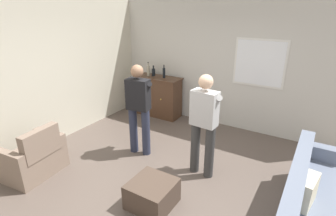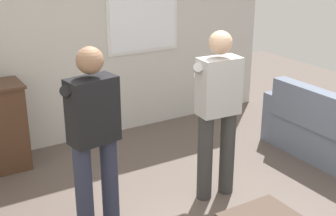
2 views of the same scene
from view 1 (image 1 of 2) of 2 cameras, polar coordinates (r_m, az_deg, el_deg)
name	(u,v)px [view 1 (image 1 of 2)]	position (r m, az deg, el deg)	size (l,w,h in m)	color
ground	(161,183)	(4.28, -1.48, -16.06)	(10.40, 10.40, 0.00)	brown
wall_back_with_window	(228,65)	(5.92, 12.84, 9.19)	(5.20, 0.15, 2.80)	beige
wall_side_left	(41,75)	(5.48, -25.88, 6.57)	(0.12, 5.20, 2.80)	beige
couch	(306,211)	(3.72, 27.83, -19.18)	(0.57, 2.58, 0.87)	slate
armchair	(34,158)	(4.84, -27.07, -9.71)	(0.73, 0.94, 0.85)	#7F6B5B
sideboard_cabinet	(158,96)	(6.53, -2.09, 2.56)	(1.14, 0.49, 0.99)	#472D1E
bottle_wine_green	(148,71)	(6.47, -4.31, 8.12)	(0.07, 0.07, 0.34)	gray
bottle_liquor_amber	(164,73)	(6.29, -0.88, 7.72)	(0.06, 0.06, 0.31)	black
bottle_spirits_clear	(153,72)	(6.47, -3.18, 7.85)	(0.08, 0.08, 0.26)	black
ottoman	(152,194)	(3.81, -3.47, -18.10)	(0.59, 0.59, 0.36)	#47382D
person_standing_left	(139,106)	(4.69, -6.36, 0.47)	(0.55, 0.50, 1.68)	#282D42
person_standing_right	(204,121)	(4.08, 7.86, -2.89)	(0.56, 0.49, 1.68)	#383838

